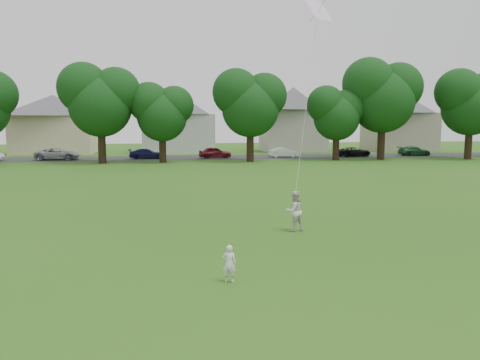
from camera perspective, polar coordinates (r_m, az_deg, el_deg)
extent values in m
plane|color=#265513|center=(12.88, -1.20, -11.36)|extent=(160.00, 160.00, 0.00)
cube|color=#2D2D30|center=(54.29, -7.22, 2.70)|extent=(90.00, 7.00, 0.01)
imported|color=white|center=(12.10, -1.32, -10.15)|extent=(0.41, 0.32, 0.98)
imported|color=silver|center=(17.67, 6.64, -3.77)|extent=(0.88, 0.77, 1.53)
plane|color=white|center=(18.49, 9.53, 19.81)|extent=(1.26, 1.07, 0.84)
cylinder|color=white|center=(17.70, 8.08, 8.84)|extent=(0.01, 0.01, 7.15)
cylinder|color=black|center=(48.50, -16.49, 4.22)|extent=(0.77, 0.77, 3.84)
cylinder|color=black|center=(48.10, -9.41, 3.97)|extent=(0.71, 0.71, 3.13)
cylinder|color=black|center=(48.63, 1.25, 4.44)|extent=(0.76, 0.76, 3.70)
cylinder|color=black|center=(51.65, 11.61, 4.11)|extent=(0.71, 0.71, 3.09)
cylinder|color=black|center=(53.73, 16.83, 4.69)|extent=(0.81, 0.81, 4.27)
cylinder|color=black|center=(57.77, 26.08, 4.20)|extent=(0.77, 0.77, 3.84)
imported|color=#9496A2|center=(54.49, -21.37, 2.98)|extent=(4.66, 2.19, 1.29)
imported|color=#151643|center=(53.27, -11.30, 3.16)|extent=(3.92, 1.64, 1.13)
imported|color=#5A121A|center=(53.50, -3.05, 3.37)|extent=(3.83, 1.86, 1.26)
imported|color=silver|center=(54.93, 5.37, 3.36)|extent=(3.45, 1.47, 1.11)
imported|color=black|center=(57.68, 13.74, 3.37)|extent=(4.20, 2.36, 1.11)
imported|color=#194B22|center=(61.10, 20.49, 3.33)|extent=(3.98, 1.77, 1.13)
cube|color=beige|center=(65.72, -21.68, 5.14)|extent=(9.85, 6.54, 4.90)
pyramid|color=#525055|center=(65.79, -21.89, 9.62)|extent=(14.21, 14.21, 2.70)
cube|color=silver|center=(64.15, -7.54, 5.65)|extent=(9.30, 7.63, 5.13)
pyramid|color=#525055|center=(64.25, -7.62, 10.45)|extent=(13.42, 13.42, 2.82)
cube|color=#B3ACA0|center=(66.50, 6.45, 5.99)|extent=(8.45, 6.38, 5.77)
pyramid|color=#525055|center=(66.67, 6.52, 11.21)|extent=(12.19, 12.19, 3.18)
cube|color=#A29A86|center=(72.41, 18.81, 5.60)|extent=(9.02, 7.03, 5.40)
pyramid|color=#525055|center=(72.53, 18.99, 10.08)|extent=(13.01, 13.01, 2.97)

